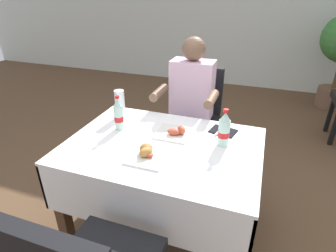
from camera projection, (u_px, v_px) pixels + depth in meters
name	position (u px, v px, depth m)	size (l,w,h in m)	color
ground_plane	(168.00, 234.00, 2.01)	(11.00, 11.00, 0.00)	brown
main_dining_table	(163.00, 165.00, 1.82)	(1.22, 0.89, 0.72)	white
chair_far_diner_seat	(195.00, 115.00, 2.52)	(0.44, 0.50, 0.97)	black
seated_diner_far	(190.00, 103.00, 2.37)	(0.50, 0.46, 1.26)	#282D42
plate_near_camera	(147.00, 153.00, 1.60)	(0.22, 0.22, 0.07)	white
plate_far_diner	(175.00, 132.00, 1.85)	(0.23, 0.23, 0.07)	white
beer_glass_left	(120.00, 103.00, 2.06)	(0.07, 0.07, 0.21)	white
cola_bottle_primary	(119.00, 115.00, 1.88)	(0.06, 0.06, 0.25)	silver
cola_bottle_secondary	(224.00, 130.00, 1.69)	(0.07, 0.07, 0.24)	silver
napkin_cutlery_set	(223.00, 131.00, 1.89)	(0.19, 0.20, 0.01)	black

